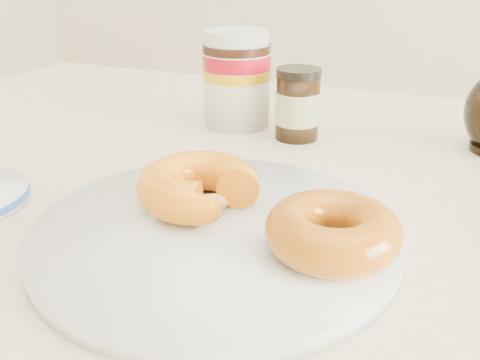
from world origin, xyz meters
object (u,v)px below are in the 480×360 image
at_px(dining_table, 328,275).
at_px(dark_jar, 297,105).
at_px(donut_bitten, 199,186).
at_px(plate, 216,232).
at_px(nutella_jar, 237,75).
at_px(donut_whole, 333,231).

height_order(dining_table, dark_jar, dark_jar).
relative_size(dining_table, donut_bitten, 13.06).
height_order(plate, donut_bitten, donut_bitten).
bearing_deg(dining_table, dark_jar, 118.63).
relative_size(dining_table, nutella_jar, 11.10).
distance_m(donut_bitten, nutella_jar, 0.29).
relative_size(nutella_jar, dark_jar, 1.42).
xyz_separation_m(donut_bitten, nutella_jar, (-0.08, 0.27, 0.03)).
height_order(dining_table, donut_whole, donut_whole).
bearing_deg(donut_bitten, donut_whole, -29.65).
xyz_separation_m(dining_table, donut_whole, (0.03, -0.12, 0.12)).
xyz_separation_m(plate, nutella_jar, (-0.11, 0.30, 0.06)).
distance_m(plate, donut_bitten, 0.05).
height_order(dining_table, plate, plate).
xyz_separation_m(dining_table, plate, (-0.07, -0.11, 0.09)).
xyz_separation_m(dining_table, donut_bitten, (-0.10, -0.09, 0.12)).
bearing_deg(plate, dark_jar, 93.95).
distance_m(donut_bitten, donut_whole, 0.13).
xyz_separation_m(donut_whole, dark_jar, (-0.12, 0.28, 0.01)).
bearing_deg(nutella_jar, donut_bitten, -73.22).
xyz_separation_m(donut_whole, nutella_jar, (-0.21, 0.31, 0.04)).
bearing_deg(plate, donut_bitten, 137.05).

